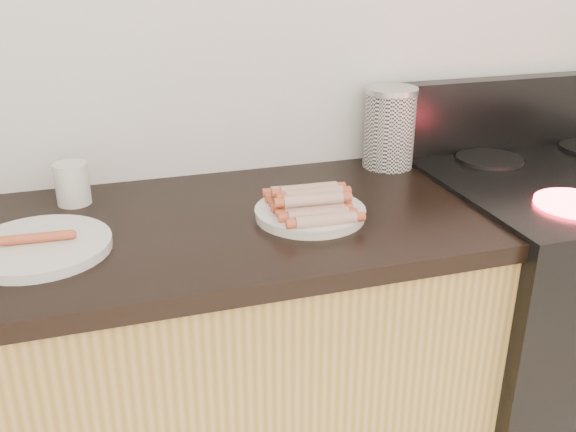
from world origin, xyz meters
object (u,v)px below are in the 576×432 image
object	(u,v)px
main_plate	(310,214)
side_plate	(39,247)
stove	(555,325)
canister	(389,128)
mug	(72,184)

from	to	relation	value
main_plate	side_plate	world-z (taller)	side_plate
stove	main_plate	bearing A→B (deg)	-177.52
stove	side_plate	bearing A→B (deg)	-178.47
stove	side_plate	distance (m)	1.40
stove	canister	xyz separation A→B (m)	(-0.44, 0.24, 0.55)
side_plate	mug	distance (m)	0.26
stove	canister	size ratio (longest dim) A/B	4.26
stove	side_plate	xyz separation A→B (m)	(-1.32, -0.04, 0.45)
stove	main_plate	size ratio (longest dim) A/B	3.78
canister	mug	bearing A→B (deg)	-177.69
main_plate	stove	bearing A→B (deg)	2.48
side_plate	mug	world-z (taller)	mug
side_plate	main_plate	bearing A→B (deg)	0.24
stove	mug	world-z (taller)	mug
main_plate	side_plate	bearing A→B (deg)	-179.76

